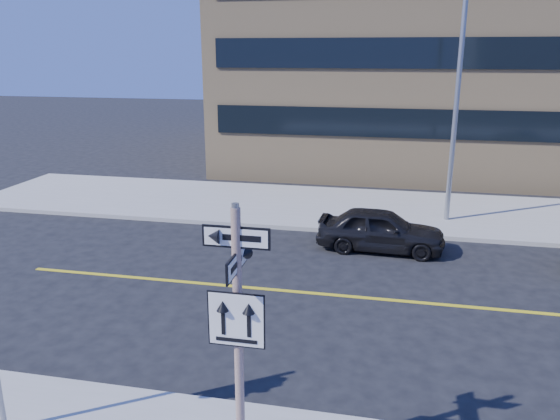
# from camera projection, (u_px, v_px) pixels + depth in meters

# --- Properties ---
(ground) EXTENTS (120.00, 120.00, 0.00)m
(ground) POSITION_uv_depth(u_px,v_px,m) (277.00, 380.00, 10.50)
(ground) COLOR black
(ground) RESTS_ON ground
(sign_pole) EXTENTS (0.92, 0.92, 4.06)m
(sign_pole) POSITION_uv_depth(u_px,v_px,m) (238.00, 328.00, 7.46)
(sign_pole) COLOR beige
(sign_pole) RESTS_ON near_sidewalk
(parked_car_a) EXTENTS (1.77, 4.03, 1.35)m
(parked_car_a) POSITION_uv_depth(u_px,v_px,m) (381.00, 230.00, 17.19)
(parked_car_a) COLOR black
(parked_car_a) RESTS_ON ground
(streetlight_a) EXTENTS (0.55, 2.25, 8.00)m
(streetlight_a) POSITION_uv_depth(u_px,v_px,m) (458.00, 92.00, 18.49)
(streetlight_a) COLOR gray
(streetlight_a) RESTS_ON far_sidewalk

